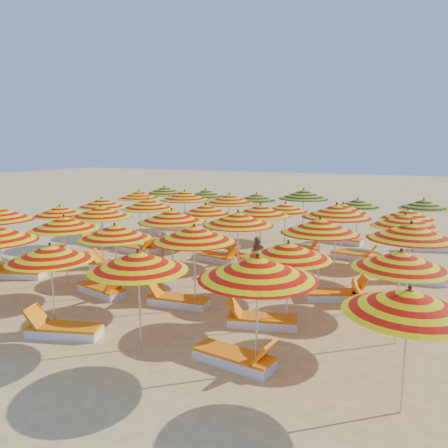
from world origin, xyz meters
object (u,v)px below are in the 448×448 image
Objects in this scene: umbrella_32 at (257,197)px; lounger_3 at (102,290)px; umbrella_23 at (405,220)px; umbrella_26 at (229,199)px; lounger_7 at (113,265)px; umbrella_14 at (172,216)px; umbrella_35 at (424,204)px; lounger_20 at (433,247)px; umbrella_3 at (138,261)px; umbrella_10 at (288,251)px; lounger_4 at (177,300)px; lounger_5 at (260,320)px; beachgoer_a at (160,250)px; lounger_19 at (342,240)px; lounger_14 at (417,278)px; umbrella_25 at (185,195)px; umbrella_34 at (358,203)px; lounger_11 at (137,249)px; umbrella_13 at (101,212)px; umbrella_7 at (64,223)px; lounger_2 at (17,273)px; umbrella_24 at (139,195)px; umbrella_30 at (164,190)px; umbrella_21 at (260,210)px; umbrella_2 at (50,253)px; lounger_10 at (96,241)px; umbrella_5 at (409,301)px; umbrella_17 at (411,231)px; umbrella_19 at (148,204)px; umbrella_18 at (102,203)px; lounger_1 at (235,358)px; lounger_0 at (63,330)px; umbrella_15 at (238,219)px; lounger_18 at (172,227)px; umbrella_20 at (206,210)px; beachgoer_b at (258,255)px; umbrella_29 at (408,214)px; umbrella_27 at (285,208)px; umbrella_28 at (343,208)px; lounger_9 at (382,301)px; lounger_16 at (299,249)px; umbrella_9 at (194,234)px; umbrella_22 at (336,211)px; umbrella_12 at (60,211)px; umbrella_8 at (115,232)px; umbrella_4 at (258,268)px; umbrella_31 at (206,193)px; lounger_12 at (219,258)px; lounger_8 at (337,295)px.

umbrella_32 is 1.20× the size of lounger_3.
umbrella_23 is 0.89× the size of umbrella_26.
umbrella_14 is at bearing 168.90° from lounger_7.
lounger_20 is at bearing -3.11° from umbrella_35.
umbrella_3 is 3.57m from umbrella_10.
lounger_5 is at bearing 165.94° from lounger_4.
umbrella_26 reaches higher than beachgoer_a.
lounger_19 is at bearing -143.97° from lounger_7.
lounger_14 is at bearing 61.82° from umbrella_10.
umbrella_25 is 1.25× the size of umbrella_34.
umbrella_13 is at bearing -78.29° from lounger_11.
umbrella_7 reaches higher than lounger_2.
lounger_5 is at bearing -3.66° from umbrella_7.
umbrella_24 is at bearing 130.19° from lounger_11.
umbrella_21 is at bearing -32.95° from umbrella_30.
umbrella_2 reaches higher than lounger_10.
umbrella_35 reaches higher than umbrella_5.
umbrella_19 is (-10.11, 2.33, -0.09)m from umbrella_17.
lounger_1 is at bearing -37.25° from umbrella_18.
umbrella_15 is at bearing -128.35° from lounger_0.
umbrella_34 is 1.18× the size of lounger_18.
beachgoer_b is at bearing -21.21° from umbrella_20.
umbrella_7 is 2.50m from lounger_3.
umbrella_29 is (-0.49, 10.22, -0.05)m from umbrella_5.
umbrella_27 reaches higher than lounger_4.
umbrella_7 is at bearing 150.61° from umbrella_3.
umbrella_25 is at bearing -102.76° from lounger_7.
beachgoer_a is (-5.81, -4.26, -1.35)m from umbrella_28.
umbrella_5 is 12.80m from umbrella_19.
umbrella_21 is at bearing 179.97° from umbrella_23.
umbrella_13 is 0.87× the size of umbrella_21.
umbrella_28 is 8.09m from lounger_5.
umbrella_35 is at bearing -101.62° from lounger_9.
lounger_16 is at bearing -156.89° from lounger_2.
umbrella_22 reaches higher than umbrella_9.
umbrella_22 is at bearing 14.07° from umbrella_12.
umbrella_8 reaches higher than umbrella_27.
lounger_9 is (-0.60, -0.19, -2.01)m from umbrella_17.
umbrella_10 is 1.01× the size of umbrella_32.
umbrella_25 reaches higher than umbrella_28.
umbrella_21 is (-2.81, 7.68, -0.07)m from umbrella_4.
lounger_1 is 1.00× the size of lounger_4.
umbrella_35 is (10.15, 10.20, -0.04)m from umbrella_7.
umbrella_31 is at bearing 102.80° from umbrella_8.
umbrella_27 reaches higher than lounger_14.
lounger_12 and lounger_14 have the same top height.
lounger_16 is at bearing -96.69° from lounger_5.
umbrella_10 is at bearing -47.64° from umbrella_15.
umbrella_22 is 3.48m from lounger_8.
umbrella_19 reaches higher than umbrella_13.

